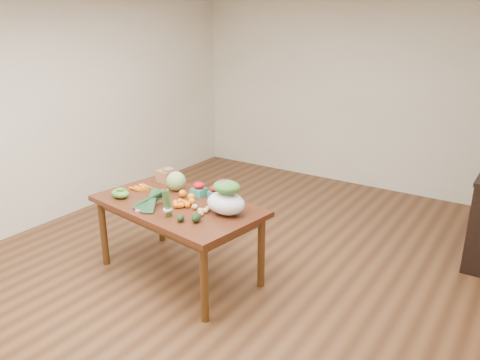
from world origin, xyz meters
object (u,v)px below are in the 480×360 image
Objects in this scene: dining_table at (179,239)px; asparagus_bundle at (167,203)px; kale_bunch at (147,201)px; salad_bag at (226,199)px; paper_bag at (165,175)px; cabbage at (176,181)px; mandarin_cluster at (180,203)px.

asparagus_bundle reaches higher than dining_table.
salad_bag is at bearing 32.94° from kale_bunch.
dining_table is 7.39× the size of paper_bag.
asparagus_bundle is (0.27, -0.02, 0.05)m from kale_bunch.
cabbage is at bearing 132.52° from asparagus_bundle.
dining_table is at bearing -37.65° from paper_bag.
asparagus_bundle is at bearing -55.43° from cabbage.
mandarin_cluster is (0.32, -0.31, -0.06)m from cabbage.
cabbage reaches higher than paper_bag.
mandarin_cluster is 0.50× the size of salad_bag.
mandarin_cluster is at bearing -44.49° from cabbage.
dining_table is 0.43m from mandarin_cluster.
asparagus_bundle is (0.63, -0.66, 0.05)m from paper_bag.
paper_bag is 0.29m from cabbage.
asparagus_bundle reaches higher than mandarin_cluster.
salad_bag is (0.39, 0.33, 0.01)m from asparagus_bundle.
mandarin_cluster is at bearing 50.67° from kale_bunch.
mandarin_cluster is 0.30m from kale_bunch.
dining_table is 8.91× the size of mandarin_cluster.
dining_table is 0.77m from paper_bag.
salad_bag reaches higher than kale_bunch.
kale_bunch is 1.60× the size of asparagus_bundle.
kale_bunch is (-0.22, -0.20, 0.04)m from mandarin_cluster.
mandarin_cluster is (0.08, -0.05, 0.42)m from dining_table.
salad_bag is at bearing -18.00° from paper_bag.
paper_bag is 0.91m from asparagus_bundle.
salad_bag is (0.66, 0.31, 0.06)m from kale_bunch.
cabbage is 0.48× the size of kale_bunch.
cabbage is at bearing 164.45° from salad_bag.
mandarin_cluster is at bearing -36.85° from paper_bag.
salad_bag reaches higher than cabbage.
asparagus_bundle is at bearing 3.32° from kale_bunch.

